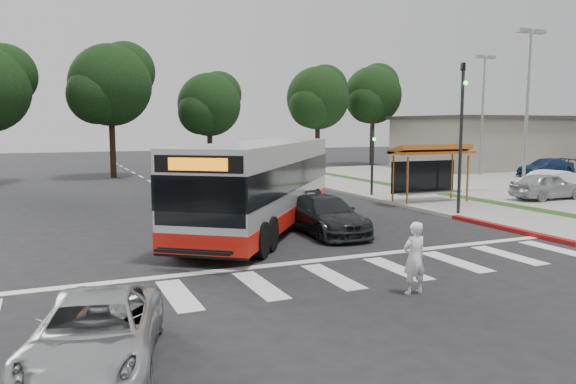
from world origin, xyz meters
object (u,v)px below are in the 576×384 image
dark_sedan (325,215)px  silver_suv_south (95,333)px  transit_bus (262,185)px  pedestrian (414,258)px

dark_sedan → silver_suv_south: bearing=-133.1°
transit_bus → dark_sedan: size_ratio=2.69×
silver_suv_south → transit_bus: bearing=71.2°
pedestrian → silver_suv_south: (-7.13, -1.31, -0.26)m
pedestrian → silver_suv_south: 7.25m
transit_bus → pedestrian: bearing=-52.1°
transit_bus → dark_sedan: transit_bus is taller
pedestrian → dark_sedan: size_ratio=0.36×
transit_bus → silver_suv_south: (-6.91, -10.58, -1.05)m
transit_bus → dark_sedan: 2.73m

